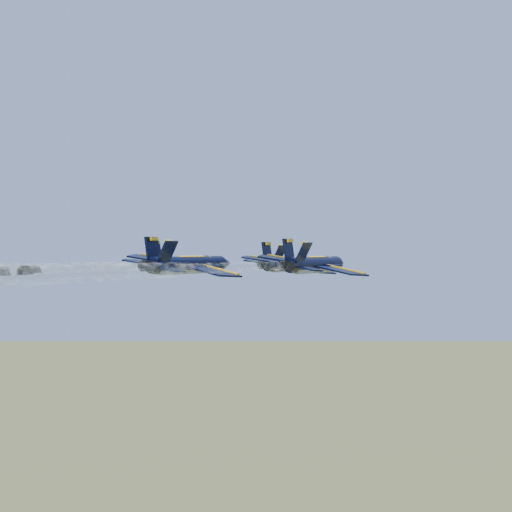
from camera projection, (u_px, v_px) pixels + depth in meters
The scene contains 4 objects.
jet_lead at pixel (291, 264), 107.25m from camera, with size 13.62×17.70×4.25m.
jet_left at pixel (186, 264), 102.45m from camera, with size 13.62×17.70×4.25m.
jet_right at pixel (316, 264), 92.39m from camera, with size 13.62×17.70×4.25m.
jet_slot at pixel (190, 265), 85.78m from camera, with size 13.62×17.70×4.25m.
Camera 1 is at (53.06, -85.71, 102.12)m, focal length 55.00 mm.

